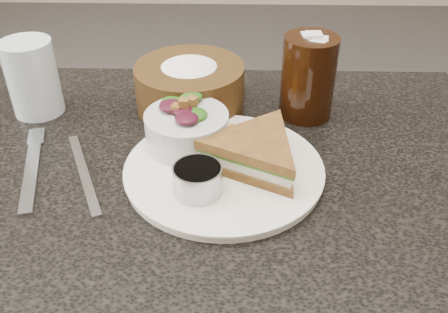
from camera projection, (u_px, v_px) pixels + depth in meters
name	position (u px, v px, depth m)	size (l,w,h in m)	color
dinner_plate	(224.00, 170.00, 0.72)	(0.28, 0.28, 0.01)	silver
sandwich	(255.00, 152.00, 0.70)	(0.18, 0.18, 0.05)	brown
salad_bowl	(187.00, 124.00, 0.74)	(0.13, 0.13, 0.07)	#B6BCB9
dressing_ramekin	(198.00, 180.00, 0.66)	(0.07, 0.07, 0.04)	#9FA3AA
orange_wedge	(232.00, 130.00, 0.77)	(0.06, 0.06, 0.03)	orange
fork	(31.00, 172.00, 0.72)	(0.02, 0.19, 0.01)	#ACAFB4
knife	(84.00, 173.00, 0.72)	(0.01, 0.20, 0.00)	#ABACAE
bread_basket	(190.00, 80.00, 0.85)	(0.19, 0.19, 0.11)	#483015
cola_glass	(308.00, 74.00, 0.82)	(0.09, 0.09, 0.15)	black
water_glass	(33.00, 78.00, 0.83)	(0.08, 0.08, 0.13)	silver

